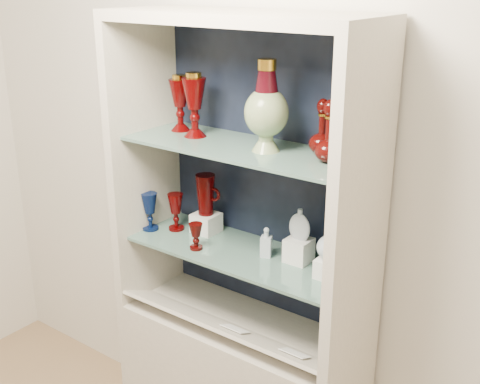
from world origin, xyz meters
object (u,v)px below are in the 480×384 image
Objects in this scene: ruby_decanter_b at (322,125)px; ruby_pitcher at (206,195)px; ruby_decanter_a at (329,128)px; lidded_bowl at (352,155)px; cobalt_goblet at (150,211)px; flat_flask at (300,224)px; clear_square_bottle at (266,242)px; ruby_goblet_small at (196,236)px; ruby_goblet_tall at (176,212)px; clear_round_decanter at (332,240)px; pedestal_lamp_right at (194,105)px; pedestal_lamp_left at (180,103)px; cameo_medallion at (362,231)px; enamel_urn at (266,106)px.

ruby_decanter_b reaches higher than ruby_pitcher.
lidded_bowl is (0.09, 0.00, -0.08)m from ruby_decanter_a.
flat_flask is (0.65, 0.11, 0.07)m from cobalt_goblet.
lidded_bowl is 0.69× the size of clear_square_bottle.
ruby_decanter_a is 0.70m from ruby_goblet_small.
clear_round_decanter reaches higher than ruby_goblet_tall.
pedestal_lamp_left is at bearing 160.37° from pedestal_lamp_right.
lidded_bowl reaches higher than clear_round_decanter.
ruby_goblet_tall is at bearing -171.70° from cameo_medallion.
pedestal_lamp_right reaches higher than pedestal_lamp_left.
ruby_pitcher is at bearing 174.26° from ruby_decanter_a.
ruby_decanter_a is 1.79× the size of cameo_medallion.
cameo_medallion reaches higher than flat_flask.
pedestal_lamp_right is 0.57m from ruby_decanter_a.
clear_square_bottle is at bearing 177.70° from lidded_bowl.
ruby_goblet_tall is at bearing 178.69° from enamel_urn.
lidded_bowl reaches higher than ruby_goblet_small.
lidded_bowl is 0.62× the size of cameo_medallion.
lidded_bowl reaches higher than ruby_goblet_tall.
ruby_decanter_b is 0.85m from cobalt_goblet.
cameo_medallion is (0.01, 0.09, -0.30)m from lidded_bowl.
pedestal_lamp_left is 1.45× the size of clear_round_decanter.
lidded_bowl is 0.38m from flat_flask.
flat_flask reaches higher than ruby_goblet_tall.
enamel_urn is at bearing -156.46° from ruby_decanter_b.
ruby_decanter_a is 1.46× the size of cobalt_goblet.
ruby_goblet_small is 0.20m from ruby_pitcher.
clear_round_decanter is (-0.06, 0.00, -0.31)m from lidded_bowl.
ruby_goblet_tall is 0.80m from cameo_medallion.
enamel_urn is 1.36× the size of ruby_decanter_a.
ruby_pitcher is at bearing -178.64° from ruby_decanter_b.
clear_round_decanter reaches higher than flat_flask.
ruby_decanter_b reaches higher than cobalt_goblet.
enamel_urn is 2.71× the size of clear_square_bottle.
ruby_decanter_b is 1.31× the size of ruby_goblet_tall.
ruby_goblet_tall is 0.57m from flat_flask.
pedestal_lamp_right is at bearing -179.61° from clear_round_decanter.
clear_square_bottle is 0.37m from cameo_medallion.
flat_flask is (-0.06, -0.02, -0.37)m from ruby_decanter_b.
clear_round_decanter is at bearing 4.54° from cobalt_goblet.
cameo_medallion is at bearing -3.13° from ruby_pitcher.
cobalt_goblet is 0.81m from clear_round_decanter.
pedestal_lamp_left reaches higher than ruby_pitcher.
cobalt_goblet is at bearing -168.28° from cameo_medallion.
pedestal_lamp_right is 0.72m from clear_round_decanter.
cameo_medallion is at bearing 16.99° from ruby_goblet_small.
pedestal_lamp_right is 0.66m from lidded_bowl.
enamel_urn is 0.74m from cobalt_goblet.
clear_round_decanter is 0.11m from cameo_medallion.
flat_flask is at bearing -6.83° from ruby_pitcher.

